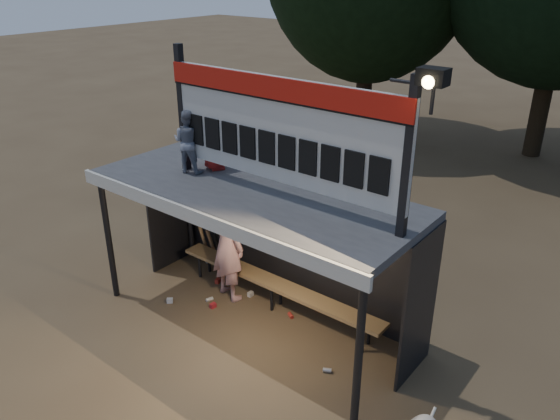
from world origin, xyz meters
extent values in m
plane|color=#503D28|center=(0.00, 0.00, 0.00)|extent=(80.00, 80.00, 0.00)
imported|color=silver|center=(-0.86, 0.33, 1.00)|extent=(0.81, 0.61, 2.00)
imported|color=gray|center=(-1.22, -0.06, 2.81)|extent=(0.56, 0.50, 0.97)
imported|color=#B31F1B|center=(-1.01, 0.29, 2.84)|extent=(0.61, 0.56, 1.04)
cube|color=#404043|center=(0.00, 0.00, 2.26)|extent=(5.00, 2.00, 0.12)
cube|color=silver|center=(0.00, -1.02, 2.22)|extent=(5.10, 0.06, 0.20)
cylinder|color=black|center=(-2.40, -0.90, 1.10)|extent=(0.10, 0.10, 2.20)
cylinder|color=black|center=(2.40, -0.90, 1.10)|extent=(0.10, 0.10, 2.20)
cylinder|color=black|center=(-2.40, 0.90, 1.10)|extent=(0.10, 0.10, 2.20)
cylinder|color=black|center=(2.40, 0.90, 1.10)|extent=(0.10, 0.10, 2.20)
cube|color=black|center=(0.00, 1.00, 1.10)|extent=(5.00, 0.04, 2.20)
cube|color=black|center=(-2.50, 0.50, 1.10)|extent=(0.04, 1.00, 2.20)
cube|color=black|center=(2.50, 0.50, 1.10)|extent=(0.04, 1.00, 2.20)
cylinder|color=black|center=(0.00, 1.00, 2.15)|extent=(5.00, 0.06, 0.06)
cube|color=black|center=(-1.35, 0.00, 3.27)|extent=(0.10, 0.10, 1.90)
cube|color=black|center=(2.35, 0.00, 3.27)|extent=(0.10, 0.10, 1.90)
cube|color=silver|center=(0.50, 0.00, 3.27)|extent=(3.80, 0.08, 1.40)
cube|color=red|center=(0.50, -0.05, 3.83)|extent=(3.80, 0.04, 0.28)
cube|color=black|center=(0.50, -0.06, 3.68)|extent=(3.80, 0.02, 0.03)
cube|color=black|center=(-1.03, -0.05, 3.02)|extent=(0.27, 0.03, 0.45)
cube|color=black|center=(-0.69, -0.05, 3.02)|extent=(0.27, 0.03, 0.45)
cube|color=black|center=(-0.35, -0.05, 3.02)|extent=(0.27, 0.03, 0.45)
cube|color=black|center=(-0.01, -0.05, 3.02)|extent=(0.27, 0.03, 0.45)
cube|color=black|center=(0.33, -0.05, 3.02)|extent=(0.27, 0.03, 0.45)
cube|color=black|center=(0.67, -0.05, 3.02)|extent=(0.27, 0.03, 0.45)
cube|color=black|center=(1.01, -0.05, 3.02)|extent=(0.27, 0.03, 0.45)
cube|color=black|center=(1.35, -0.05, 3.02)|extent=(0.27, 0.03, 0.45)
cube|color=black|center=(1.69, -0.05, 3.02)|extent=(0.27, 0.03, 0.45)
cube|color=black|center=(2.03, -0.05, 3.02)|extent=(0.27, 0.03, 0.45)
cylinder|color=black|center=(2.30, 0.00, 4.12)|extent=(0.50, 0.04, 0.04)
cylinder|color=black|center=(2.55, 0.00, 3.97)|extent=(0.04, 0.04, 0.30)
cube|color=black|center=(2.55, -0.05, 4.22)|extent=(0.30, 0.22, 0.18)
sphere|color=#FFD88C|center=(2.55, -0.14, 4.18)|extent=(0.14, 0.14, 0.14)
cube|color=olive|center=(0.00, 0.55, 0.45)|extent=(4.00, 0.35, 0.06)
cylinder|color=black|center=(-1.70, 0.43, 0.23)|extent=(0.05, 0.05, 0.45)
cylinder|color=black|center=(-1.70, 0.67, 0.23)|extent=(0.05, 0.05, 0.45)
cylinder|color=black|center=(0.00, 0.43, 0.23)|extent=(0.05, 0.05, 0.45)
cylinder|color=black|center=(0.00, 0.67, 0.23)|extent=(0.05, 0.05, 0.45)
cylinder|color=black|center=(1.70, 0.43, 0.23)|extent=(0.05, 0.05, 0.45)
cylinder|color=black|center=(1.70, 0.67, 0.23)|extent=(0.05, 0.05, 0.45)
cylinder|color=black|center=(-4.00, 10.00, 1.87)|extent=(0.50, 0.50, 3.74)
cylinder|color=black|center=(1.00, 11.50, 2.09)|extent=(0.50, 0.50, 4.18)
cylinder|color=beige|center=(3.18, -0.41, 0.34)|extent=(0.04, 0.16, 0.14)
cylinder|color=olive|center=(-1.94, 0.82, 0.43)|extent=(0.08, 0.27, 0.84)
cylinder|color=olive|center=(-1.74, 0.82, 0.43)|extent=(0.07, 0.30, 0.83)
cylinder|color=black|center=(-1.54, 0.82, 0.43)|extent=(0.08, 0.33, 0.83)
cube|color=red|center=(-0.82, -0.13, 0.04)|extent=(0.08, 0.11, 0.08)
cylinder|color=#B5B5BA|center=(1.57, -0.25, 0.04)|extent=(0.14, 0.12, 0.07)
cube|color=beige|center=(-0.55, 0.52, 0.04)|extent=(0.07, 0.10, 0.08)
cylinder|color=#B0281E|center=(0.37, 0.47, 0.04)|extent=(0.14, 0.12, 0.07)
cube|color=#B8B9BE|center=(-1.49, -0.48, 0.04)|extent=(0.12, 0.12, 0.08)
cylinder|color=beige|center=(-1.00, -0.03, 0.04)|extent=(0.10, 0.14, 0.07)
cube|color=#B52C1F|center=(-1.30, 0.48, 0.04)|extent=(0.10, 0.12, 0.08)
cylinder|color=silver|center=(-1.94, 0.89, 0.04)|extent=(0.08, 0.13, 0.07)
camera|label=1|loc=(4.82, -5.40, 5.28)|focal=35.00mm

